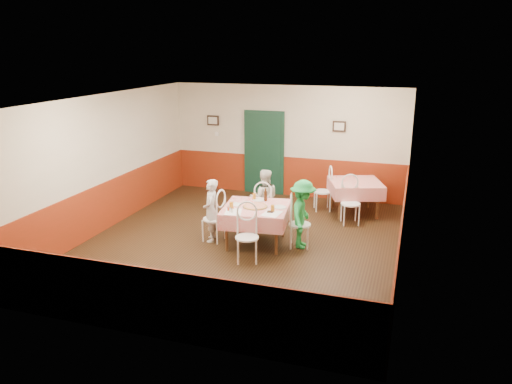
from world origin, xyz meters
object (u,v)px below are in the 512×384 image
(glass_b, at_px, (273,208))
(diner_left, at_px, (211,210))
(main_table, at_px, (256,225))
(chair_left, at_px, (214,219))
(chair_second_b, at_px, (351,204))
(glass_a, at_px, (231,206))
(pizza, at_px, (255,206))
(beer_bottle, at_px, (266,195))
(wallet, at_px, (270,212))
(diner_far, at_px, (264,199))
(glass_c, at_px, (254,197))
(diner_right, at_px, (303,214))
(second_table, at_px, (355,198))
(chair_second_a, at_px, (323,192))
(chair_right, at_px, (300,225))
(chair_near, at_px, (247,238))
(chair_far, at_px, (264,208))

(glass_b, relative_size, diner_left, 0.10)
(main_table, xyz_separation_m, chair_left, (-0.84, -0.10, 0.08))
(chair_second_b, xyz_separation_m, glass_a, (-1.98, -2.01, 0.38))
(pizza, distance_m, beer_bottle, 0.46)
(wallet, bearing_deg, diner_far, 105.29)
(main_table, relative_size, chair_second_b, 1.36)
(glass_c, xyz_separation_m, diner_right, (1.06, -0.30, -0.16))
(diner_right, bearing_deg, glass_c, 69.90)
(second_table, relative_size, glass_c, 8.64)
(pizza, xyz_separation_m, diner_left, (-0.89, -0.08, -0.15))
(main_table, distance_m, wallet, 0.59)
(chair_left, height_order, chair_second_a, same)
(second_table, bearing_deg, main_table, -122.97)
(chair_second_a, xyz_separation_m, glass_b, (-0.45, -2.66, 0.37))
(glass_a, xyz_separation_m, diner_left, (-0.50, 0.19, -0.20))
(chair_second_b, bearing_deg, glass_c, -163.08)
(chair_second_b, bearing_deg, chair_right, -134.53)
(diner_left, bearing_deg, second_table, 116.73)
(main_table, distance_m, chair_left, 0.85)
(chair_right, bearing_deg, chair_near, 130.31)
(chair_left, xyz_separation_m, glass_c, (0.67, 0.51, 0.37))
(glass_a, relative_size, diner_far, 0.11)
(chair_second_b, height_order, pizza, chair_second_b)
(pizza, relative_size, diner_left, 0.36)
(chair_left, relative_size, beer_bottle, 3.80)
(chair_left, distance_m, wallet, 1.25)
(diner_far, bearing_deg, main_table, 76.50)
(chair_near, xyz_separation_m, wallet, (0.25, 0.60, 0.32))
(chair_second_a, bearing_deg, diner_left, -53.54)
(glass_b, distance_m, wallet, 0.08)
(chair_left, height_order, diner_left, diner_left)
(glass_b, distance_m, glass_c, 0.83)
(pizza, height_order, glass_c, glass_c)
(chair_right, height_order, chair_far, same)
(chair_second_b, height_order, beer_bottle, beer_bottle)
(second_table, height_order, chair_second_a, chair_second_a)
(glass_b, distance_m, diner_right, 0.61)
(chair_far, bearing_deg, beer_bottle, 100.74)
(main_table, height_order, chair_near, chair_near)
(main_table, relative_size, chair_second_a, 1.36)
(second_table, xyz_separation_m, beer_bottle, (-1.53, -2.05, 0.50))
(chair_far, bearing_deg, chair_near, 86.37)
(main_table, distance_m, chair_second_a, 2.60)
(second_table, distance_m, diner_left, 3.58)
(second_table, height_order, chair_second_b, chair_second_b)
(second_table, xyz_separation_m, chair_right, (-0.75, -2.35, 0.08))
(main_table, xyz_separation_m, chair_near, (0.10, -0.84, 0.08))
(second_table, distance_m, diner_far, 2.33)
(main_table, bearing_deg, chair_right, 7.03)
(chair_second_b, xyz_separation_m, pizza, (-1.60, -1.74, 0.33))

